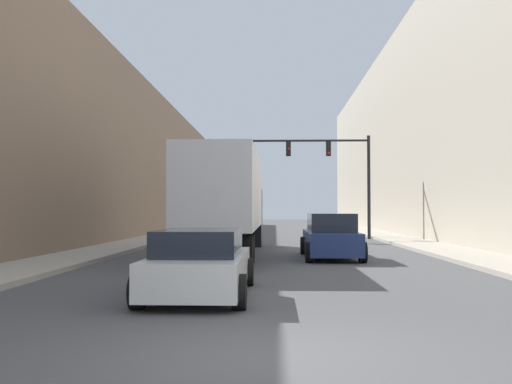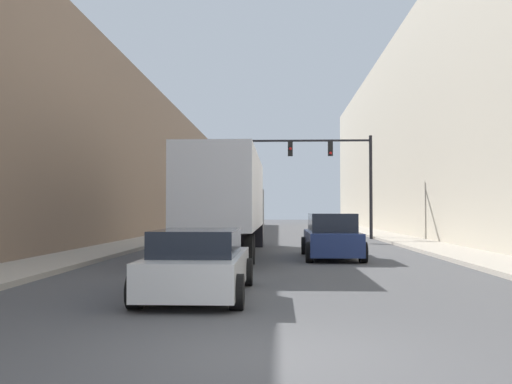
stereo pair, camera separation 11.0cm
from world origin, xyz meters
name	(u,v)px [view 1 (the left image)]	position (x,y,z in m)	size (l,w,h in m)	color
ground_plane	(274,358)	(0.00, 0.00, 0.00)	(200.00, 200.00, 0.00)	#4C4C4F
sidewalk_right	(387,237)	(7.17, 30.00, 0.07)	(2.42, 80.00, 0.15)	#B2A899
sidewalk_left	(165,236)	(-7.17, 30.00, 0.07)	(2.42, 80.00, 0.15)	#B2A899
building_right	(452,127)	(11.38, 30.00, 7.15)	(6.00, 80.00, 14.30)	#BCB29E
building_left	(101,158)	(-11.38, 30.00, 5.16)	(6.00, 80.00, 10.33)	#846B56
semi_truck	(228,200)	(-1.88, 15.92, 2.19)	(2.47, 13.17, 3.81)	silver
sedan_car	(200,264)	(-1.53, 4.90, 0.66)	(2.07, 4.56, 1.37)	silver
suv_car	(331,237)	(2.06, 14.26, 0.78)	(2.05, 4.90, 1.65)	navy
traffic_signal_gantry	(339,166)	(3.98, 28.55, 4.48)	(7.56, 0.35, 6.40)	black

